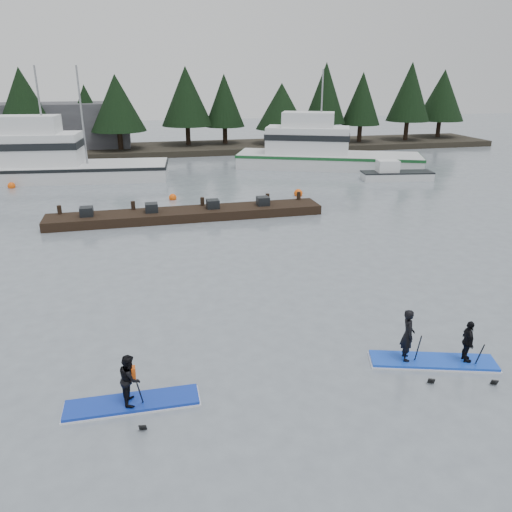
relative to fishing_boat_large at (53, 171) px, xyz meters
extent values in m
plane|color=slate|center=(10.86, -29.41, -0.71)|extent=(160.00, 160.00, 0.00)
cube|color=#2D281E|center=(10.86, 12.59, -0.41)|extent=(70.00, 8.00, 0.60)
cube|color=#4C4C51|center=(-3.14, 14.59, 1.79)|extent=(18.00, 6.00, 5.00)
cube|color=silver|center=(0.51, -0.05, -0.60)|extent=(16.83, 6.22, 2.19)
cube|color=white|center=(-1.45, 0.15, 1.69)|extent=(7.70, 4.03, 2.38)
cylinder|color=gray|center=(-0.31, 0.03, 4.11)|extent=(0.14, 0.14, 7.23)
cube|color=silver|center=(22.87, 0.11, -0.59)|extent=(16.28, 10.14, 2.25)
cube|color=white|center=(21.13, 0.82, 1.66)|extent=(7.79, 5.69, 2.25)
cylinder|color=gray|center=(22.15, 0.41, 4.01)|extent=(0.14, 0.14, 6.95)
cube|color=silver|center=(26.22, -6.13, -0.39)|extent=(5.63, 2.44, 0.63)
cube|color=black|center=(9.09, -13.51, -0.45)|extent=(15.66, 2.28, 0.52)
sphere|color=#FA570C|center=(26.58, -2.34, -0.71)|extent=(0.57, 0.57, 0.57)
sphere|color=#FA570C|center=(17.06, -9.53, -0.71)|extent=(0.58, 0.58, 0.58)
sphere|color=#FA570C|center=(-2.61, -2.49, -0.71)|extent=(0.54, 0.54, 0.54)
sphere|color=#FA570C|center=(8.59, -8.74, -0.71)|extent=(0.51, 0.51, 0.51)
cube|color=#1232AE|center=(5.99, -30.47, -0.64)|extent=(3.34, 0.85, 0.13)
imported|color=black|center=(5.99, -30.47, 0.09)|extent=(0.51, 0.65, 1.33)
cube|color=#FE5B15|center=(5.99, -30.47, 0.24)|extent=(0.30, 0.20, 0.32)
cylinder|color=black|center=(6.24, -30.69, -0.37)|extent=(0.17, 0.89, 1.52)
cube|color=blue|center=(14.50, -30.44, -0.64)|extent=(3.64, 1.84, 0.13)
imported|color=black|center=(13.73, -30.21, 0.20)|extent=(0.52, 0.65, 1.56)
cylinder|color=black|center=(13.91, -30.49, -0.25)|extent=(0.43, 0.87, 1.60)
imported|color=black|center=(15.36, -30.71, 0.05)|extent=(0.51, 0.80, 1.26)
cylinder|color=black|center=(15.53, -30.99, -0.41)|extent=(0.41, 0.82, 1.49)
camera|label=1|loc=(6.66, -41.47, 7.25)|focal=35.00mm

